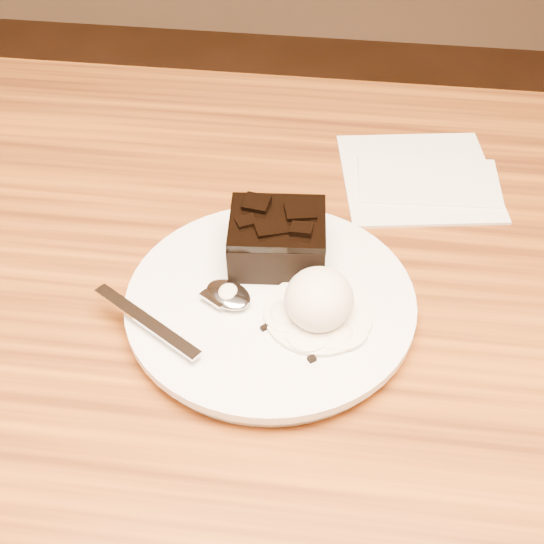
# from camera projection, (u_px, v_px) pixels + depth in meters

# --- Properties ---
(dining_table) EXTENTS (1.20, 0.80, 0.75)m
(dining_table) POSITION_uv_depth(u_px,v_px,m) (201.00, 515.00, 0.91)
(dining_table) COLOR #4E2610
(dining_table) RESTS_ON floor
(plate) EXTENTS (0.24, 0.24, 0.02)m
(plate) POSITION_uv_depth(u_px,v_px,m) (271.00, 306.00, 0.64)
(plate) COLOR white
(plate) RESTS_ON dining_table
(brownie) EXTENTS (0.09, 0.08, 0.04)m
(brownie) POSITION_uv_depth(u_px,v_px,m) (277.00, 241.00, 0.65)
(brownie) COLOR black
(brownie) RESTS_ON plate
(ice_cream_scoop) EXTENTS (0.06, 0.06, 0.05)m
(ice_cream_scoop) POSITION_uv_depth(u_px,v_px,m) (319.00, 299.00, 0.60)
(ice_cream_scoop) COLOR white
(ice_cream_scoop) RESTS_ON plate
(melt_puddle) EXTENTS (0.09, 0.09, 0.00)m
(melt_puddle) POSITION_uv_depth(u_px,v_px,m) (318.00, 314.00, 0.61)
(melt_puddle) COLOR white
(melt_puddle) RESTS_ON plate
(spoon) EXTENTS (0.16, 0.12, 0.01)m
(spoon) POSITION_uv_depth(u_px,v_px,m) (228.00, 296.00, 0.62)
(spoon) COLOR silver
(spoon) RESTS_ON plate
(napkin) EXTENTS (0.18, 0.18, 0.01)m
(napkin) POSITION_uv_depth(u_px,v_px,m) (418.00, 176.00, 0.78)
(napkin) COLOR white
(napkin) RESTS_ON dining_table
(crumb_a) EXTENTS (0.01, 0.01, 0.00)m
(crumb_a) POSITION_uv_depth(u_px,v_px,m) (312.00, 359.00, 0.58)
(crumb_a) COLOR black
(crumb_a) RESTS_ON plate
(crumb_b) EXTENTS (0.01, 0.01, 0.00)m
(crumb_b) POSITION_uv_depth(u_px,v_px,m) (269.00, 316.00, 0.61)
(crumb_b) COLOR black
(crumb_b) RESTS_ON plate
(crumb_c) EXTENTS (0.01, 0.01, 0.00)m
(crumb_c) POSITION_uv_depth(u_px,v_px,m) (264.00, 328.00, 0.60)
(crumb_c) COLOR black
(crumb_c) RESTS_ON plate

